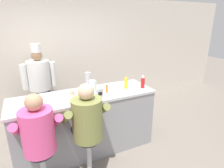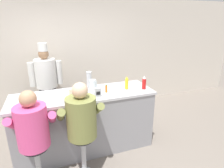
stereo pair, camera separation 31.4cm
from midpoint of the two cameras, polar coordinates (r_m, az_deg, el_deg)
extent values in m
plane|color=slate|center=(3.32, -3.36, -22.29)|extent=(20.00, 20.00, 0.00)
cube|color=beige|center=(4.59, -11.09, 8.05)|extent=(10.00, 0.06, 2.70)
cube|color=gray|center=(3.31, -5.36, -11.70)|extent=(2.27, 0.70, 1.01)
cube|color=#BCBCC1|center=(3.08, -5.66, -3.28)|extent=(2.32, 0.73, 0.04)
cylinder|color=red|center=(3.31, 12.42, 0.02)|extent=(0.07, 0.07, 0.18)
cone|color=white|center=(3.27, 12.57, 2.00)|extent=(0.05, 0.05, 0.05)
cylinder|color=yellow|center=(3.25, 7.24, -0.03)|extent=(0.06, 0.06, 0.18)
cone|color=yellow|center=(3.21, 7.32, 1.90)|extent=(0.05, 0.05, 0.05)
cylinder|color=orange|center=(3.08, 1.15, -1.53)|extent=(0.03, 0.03, 0.12)
cylinder|color=#287F2D|center=(3.06, 1.16, -0.38)|extent=(0.02, 0.02, 0.01)
cylinder|color=silver|center=(3.17, -3.10, -0.37)|extent=(0.11, 0.11, 0.18)
cube|color=silver|center=(3.19, -1.96, -0.08)|extent=(0.01, 0.01, 0.11)
cylinder|color=white|center=(2.85, -6.08, -4.54)|extent=(0.27, 0.27, 0.02)
ellipsoid|color=#E0BC60|center=(2.84, -6.10, -4.07)|extent=(0.12, 0.09, 0.03)
cylinder|color=#4C7FB7|center=(2.90, -20.53, -4.93)|extent=(0.16, 0.16, 0.05)
cylinder|color=beige|center=(3.08, -9.46, -2.24)|extent=(0.09, 0.09, 0.08)
torus|color=beige|center=(3.09, -8.41, -2.05)|extent=(0.06, 0.02, 0.06)
cylinder|color=#B7BABF|center=(3.27, -4.28, 1.13)|extent=(0.09, 0.09, 0.29)
cylinder|color=silver|center=(3.22, -4.34, 3.62)|extent=(0.10, 0.10, 0.01)
cube|color=silver|center=(2.89, -1.30, -2.68)|extent=(0.10, 0.06, 0.15)
cube|color=black|center=(2.86, -1.10, -2.90)|extent=(0.06, 0.01, 0.05)
cylinder|color=#B2B5BA|center=(2.84, -18.35, -22.88)|extent=(0.07, 0.07, 0.63)
cylinder|color=#232328|center=(2.65, -19.06, -17.84)|extent=(0.31, 0.31, 0.05)
cylinder|color=#33384C|center=(2.79, -21.31, -15.07)|extent=(0.15, 0.39, 0.15)
cylinder|color=#33384C|center=(2.78, -17.22, -14.66)|extent=(0.15, 0.39, 0.15)
cylinder|color=#E54C8C|center=(2.48, -19.80, -12.26)|extent=(0.39, 0.39, 0.55)
cylinder|color=#E54C8C|center=(2.59, -25.38, -11.02)|extent=(0.10, 0.42, 0.33)
cylinder|color=#E54C8C|center=(2.57, -14.42, -9.90)|extent=(0.10, 0.42, 0.33)
sphere|color=tan|center=(2.32, -20.81, -4.29)|extent=(0.20, 0.20, 0.20)
cylinder|color=#B2B5BA|center=(2.88, -5.35, -21.11)|extent=(0.07, 0.07, 0.63)
cylinder|color=#232328|center=(2.69, -5.55, -16.05)|extent=(0.31, 0.31, 0.05)
cylinder|color=#33384C|center=(2.82, -8.66, -13.47)|extent=(0.15, 0.40, 0.15)
cylinder|color=#33384C|center=(2.85, -4.61, -12.85)|extent=(0.15, 0.40, 0.15)
cylinder|color=olive|center=(2.53, -5.78, -10.28)|extent=(0.40, 0.40, 0.57)
cylinder|color=olive|center=(2.58, -11.97, -9.33)|extent=(0.10, 0.43, 0.35)
cylinder|color=olive|center=(2.67, -1.10, -7.79)|extent=(0.10, 0.43, 0.35)
sphere|color=#DBB28E|center=(2.37, -6.08, -2.03)|extent=(0.21, 0.21, 0.21)
cube|color=#232328|center=(4.41, -16.67, -5.76)|extent=(0.34, 0.19, 0.81)
cube|color=white|center=(4.30, -16.82, -4.06)|extent=(0.30, 0.02, 0.48)
cylinder|color=white|center=(4.18, -17.56, 3.11)|extent=(0.44, 0.44, 0.61)
sphere|color=#8C6647|center=(4.09, -18.12, 8.60)|extent=(0.21, 0.21, 0.21)
cylinder|color=white|center=(4.07, -18.33, 10.62)|extent=(0.19, 0.19, 0.17)
cylinder|color=white|center=(4.18, -21.38, 2.65)|extent=(0.12, 0.12, 0.52)
cylinder|color=white|center=(4.20, -13.75, 3.48)|extent=(0.12, 0.12, 0.52)
camera|label=1|loc=(0.16, -87.14, 0.97)|focal=30.00mm
camera|label=2|loc=(0.16, 92.86, -0.97)|focal=30.00mm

